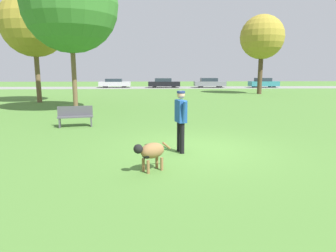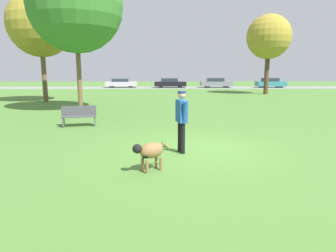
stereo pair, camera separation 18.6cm
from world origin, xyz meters
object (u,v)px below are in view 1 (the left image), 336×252
at_px(person, 181,116).
at_px(tree_near_left, 70,4).
at_px(parked_car_black, 164,83).
at_px(dog, 151,152).
at_px(tree_far_right, 262,37).
at_px(frisbee, 163,149).
at_px(tree_far_left, 34,24).
at_px(parked_car_silver, 115,83).
at_px(parked_car_grey, 210,83).
at_px(park_bench, 75,116).
at_px(parked_car_teal, 263,83).

xyz_separation_m(person, tree_near_left, (-5.21, 9.14, 4.78)).
bearing_deg(parked_car_black, person, -89.62).
relative_size(dog, tree_far_right, 0.12).
xyz_separation_m(frisbee, parked_car_black, (1.18, 33.61, 0.64)).
height_order(tree_far_left, parked_car_silver, tree_far_left).
bearing_deg(parked_car_grey, frisbee, -103.03).
distance_m(tree_far_left, parked_car_black, 22.49).
relative_size(person, parked_car_grey, 0.39).
distance_m(tree_near_left, tree_far_left, 6.57).
bearing_deg(dog, park_bench, -96.12).
height_order(frisbee, tree_far_right, tree_far_right).
relative_size(dog, frisbee, 4.38).
bearing_deg(person, tree_far_right, 140.28).
xyz_separation_m(dog, park_bench, (-3.15, 5.79, -0.01)).
height_order(tree_near_left, parked_car_black, tree_near_left).
bearing_deg(dog, parked_car_black, -127.14).
relative_size(person, frisbee, 8.43).
xyz_separation_m(person, park_bench, (-3.97, 4.21, -0.58)).
xyz_separation_m(parked_car_black, parked_car_teal, (14.13, -0.03, 0.01)).
relative_size(tree_far_right, tree_near_left, 0.92).
relative_size(parked_car_silver, parked_car_teal, 1.08).
height_order(person, tree_near_left, tree_near_left).
bearing_deg(frisbee, parked_car_black, 87.99).
relative_size(dog, tree_far_left, 0.11).
bearing_deg(frisbee, parked_car_grey, 77.25).
bearing_deg(tree_far_right, dog, -114.71).
xyz_separation_m(frisbee, parked_car_silver, (-5.72, 34.17, 0.63)).
bearing_deg(dog, tree_far_right, -149.41).
bearing_deg(parked_car_grey, tree_far_left, -129.99).
xyz_separation_m(dog, tree_near_left, (-4.39, 10.72, 5.35)).
height_order(dog, parked_car_silver, parked_car_silver).
relative_size(tree_near_left, parked_car_silver, 1.90).
height_order(dog, parked_car_black, parked_car_black).
height_order(tree_far_right, parked_car_grey, tree_far_right).
distance_m(parked_car_silver, parked_car_black, 6.92).
distance_m(tree_near_left, parked_car_grey, 28.22).
distance_m(tree_near_left, park_bench, 7.39).
bearing_deg(tree_far_right, tree_far_left, -158.74).
bearing_deg(frisbee, park_bench, 132.26).
height_order(person, parked_car_grey, person).
distance_m(dog, parked_car_grey, 36.46).
bearing_deg(frisbee, parked_car_silver, 99.51).
bearing_deg(parked_car_grey, person, -102.12).
relative_size(person, parked_car_silver, 0.39).
distance_m(person, parked_car_grey, 34.74).
bearing_deg(dog, tree_far_left, -97.05).
bearing_deg(parked_car_silver, tree_near_left, -89.96).
xyz_separation_m(tree_far_left, parked_car_black, (9.87, 19.60, -4.90)).
bearing_deg(park_bench, tree_near_left, 91.47).
bearing_deg(parked_car_silver, parked_car_grey, -4.50).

